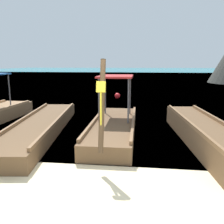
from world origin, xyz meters
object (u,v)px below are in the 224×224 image
Objects in this scene: longtail_boat_yellow_ribbon at (114,126)px; mooring_buoy_near at (117,96)px; longtail_boat_violet_ribbon at (204,133)px; longtail_boat_red_ribbon at (41,126)px.

longtail_boat_yellow_ribbon reaches higher than mooring_buoy_near.
longtail_boat_violet_ribbon reaches higher than mooring_buoy_near.
longtail_boat_red_ribbon reaches higher than longtail_boat_yellow_ribbon.
longtail_boat_red_ribbon is 1.16× the size of longtail_boat_violet_ribbon.
longtail_boat_yellow_ribbon is 8.52m from mooring_buoy_near.
mooring_buoy_near is at bearing 95.02° from longtail_boat_yellow_ribbon.
longtail_boat_yellow_ribbon is (2.55, 0.15, 0.07)m from longtail_boat_red_ribbon.
longtail_boat_yellow_ribbon is at bearing 167.04° from longtail_boat_violet_ribbon.
mooring_buoy_near is (-0.75, 8.49, -0.11)m from longtail_boat_yellow_ribbon.
longtail_boat_violet_ribbon is 9.80m from mooring_buoy_near.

